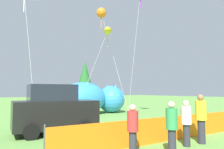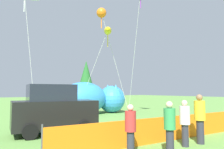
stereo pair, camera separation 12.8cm
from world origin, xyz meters
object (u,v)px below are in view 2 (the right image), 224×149
Objects in this scene: folding_chair at (185,116)px; spectator_in_black_shirt at (200,117)px; spectator_in_yellow_shirt at (185,121)px; spectator_in_grey_shirt at (170,126)px; parked_car at (54,110)px; kite_orange_flower at (102,13)px; inflatable_cat at (92,99)px; spectator_in_white_shirt at (131,128)px; kite_yellow_hero at (108,31)px.

spectator_in_black_shirt is (-3.27, -2.89, 0.49)m from folding_chair.
spectator_in_black_shirt is (0.83, -0.11, 0.11)m from spectator_in_yellow_shirt.
spectator_in_grey_shirt reaches higher than spectator_in_yellow_shirt.
parked_car is 10.26m from kite_orange_flower.
spectator_in_grey_shirt is at bearing -107.28° from inflatable_cat.
parked_car is 2.53× the size of spectator_in_white_shirt.
spectator_in_black_shirt is (-2.33, -11.58, -0.24)m from inflatable_cat.
folding_chair is at bearing -8.63° from parked_car.
spectator_in_yellow_shirt reaches higher than folding_chair.
inflatable_cat reaches higher than spectator_in_black_shirt.
kite_yellow_hero is at bearing -123.41° from folding_chair.
spectator_in_white_shirt is at bearing -122.10° from kite_yellow_hero.
spectator_in_white_shirt reaches higher than folding_chair.
parked_car is at bearing 96.12° from spectator_in_white_shirt.
folding_chair is at bearing 41.48° from spectator_in_black_shirt.
spectator_in_black_shirt is 1.11× the size of spectator_in_grey_shirt.
folding_chair is at bearing 20.67° from spectator_in_white_shirt.
spectator_in_yellow_shirt is 0.89× the size of spectator_in_black_shirt.
kite_yellow_hero is (5.50, 8.77, 5.94)m from spectator_in_white_shirt.
folding_chair is 0.13× the size of kite_yellow_hero.
kite_orange_flower is at bearing -96.28° from inflatable_cat.
folding_chair is 0.15× the size of inflatable_cat.
spectator_in_black_shirt is at bearing 6.26° from spectator_in_grey_shirt.
parked_car is at bearing -147.12° from kite_yellow_hero.
kite_yellow_hero reaches higher than spectator_in_white_shirt.
parked_car reaches higher than spectator_in_white_shirt.
spectator_in_black_shirt is at bearing -0.98° from folding_chair.
folding_chair is 0.49× the size of spectator_in_black_shirt.
parked_car is 6.51m from spectator_in_black_shirt.
folding_chair is 0.10× the size of kite_orange_flower.
inflatable_cat reaches higher than spectator_in_white_shirt.
spectator_in_white_shirt is at bearing -119.50° from kite_orange_flower.
kite_orange_flower reaches higher than kite_yellow_hero.
parked_car is 2.41× the size of spectator_in_yellow_shirt.
spectator_in_grey_shirt is at bearing -115.09° from kite_yellow_hero.
parked_car reaches higher than spectator_in_black_shirt.
spectator_in_black_shirt is 12.35m from kite_orange_flower.
folding_chair is 0.57× the size of spectator_in_white_shirt.
spectator_in_yellow_shirt is 1.05× the size of spectator_in_white_shirt.
spectator_in_grey_shirt reaches higher than folding_chair.
spectator_in_black_shirt reaches higher than spectator_in_white_shirt.
parked_car is at bearing 106.10° from spectator_in_grey_shirt.
kite_orange_flower reaches higher than spectator_in_black_shirt.
kite_yellow_hero reaches higher than folding_chair.
inflatable_cat is at bearing 80.18° from kite_orange_flower.
spectator_in_white_shirt is (-5.57, -11.14, -0.40)m from inflatable_cat.
parked_car is 4.91m from spectator_in_white_shirt.
kite_orange_flower is (5.77, 4.40, 7.25)m from parked_car.
parked_car is 4.41× the size of folding_chair.
spectator_in_black_shirt reaches higher than spectator_in_yellow_shirt.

